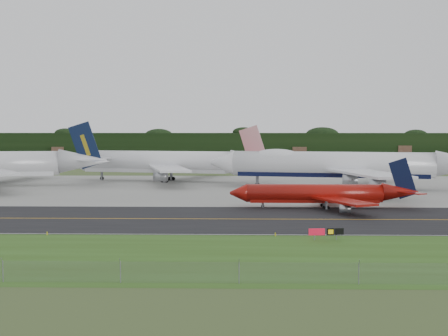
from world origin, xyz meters
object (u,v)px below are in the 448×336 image
at_px(jet_star_tail, 167,163).
at_px(jet_red_737, 325,194).
at_px(taxiway_sign, 326,232).
at_px(jet_ba_747, 342,165).

bearing_deg(jet_star_tail, jet_red_737, -57.31).
xyz_separation_m(jet_red_737, taxiway_sign, (-4.48, -34.56, -1.57)).
bearing_deg(taxiway_sign, jet_red_737, 82.61).
bearing_deg(taxiway_sign, jet_star_tail, 109.55).
bearing_deg(jet_ba_747, jet_star_tail, 156.82).
height_order(jet_red_737, taxiway_sign, jet_red_737).
xyz_separation_m(jet_red_737, jet_star_tail, (-37.50, 58.43, 2.71)).
relative_size(jet_ba_747, taxiway_sign, 14.25).
xyz_separation_m(jet_star_tail, taxiway_sign, (33.02, -92.99, -4.28)).
relative_size(jet_red_737, jet_star_tail, 0.59).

